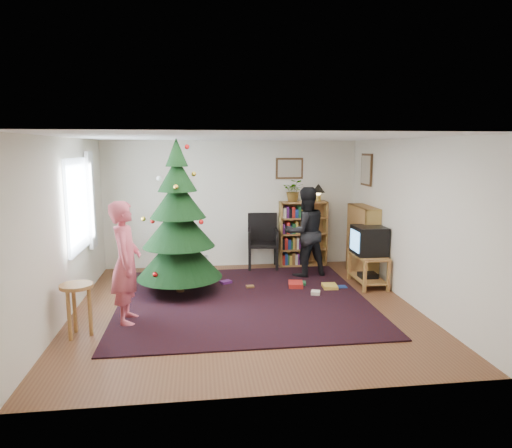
{
  "coord_description": "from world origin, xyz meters",
  "views": [
    {
      "loc": [
        -0.68,
        -6.5,
        2.35
      ],
      "look_at": [
        0.28,
        0.93,
        1.1
      ],
      "focal_mm": 32.0,
      "sensor_mm": 36.0,
      "label": 1
    }
  ],
  "objects": [
    {
      "name": "window_pane",
      "position": [
        -2.47,
        0.6,
        1.5
      ],
      "size": [
        0.04,
        1.2,
        1.4
      ],
      "primitive_type": "cube",
      "color": "silver",
      "rests_on": "wall_left"
    },
    {
      "name": "wall_right",
      "position": [
        2.5,
        0.0,
        1.25
      ],
      "size": [
        0.02,
        5.0,
        2.5
      ],
      "primitive_type": "cube",
      "color": "silver",
      "rests_on": "floor"
    },
    {
      "name": "crt_tv",
      "position": [
        2.22,
        0.83,
        0.79
      ],
      "size": [
        0.51,
        0.56,
        0.48
      ],
      "color": "black",
      "rests_on": "tv_stand"
    },
    {
      "name": "christmas_tree",
      "position": [
        -0.99,
        0.82,
        1.05
      ],
      "size": [
        1.38,
        1.38,
        2.51
      ],
      "rotation": [
        0.0,
        0.0,
        -0.03
      ],
      "color": "#3F2816",
      "rests_on": "rug"
    },
    {
      "name": "floor_clutter",
      "position": [
        0.91,
        0.81,
        0.04
      ],
      "size": [
        2.13,
        0.99,
        0.08
      ],
      "color": "#A51E19",
      "rests_on": "rug"
    },
    {
      "name": "picture_right",
      "position": [
        2.48,
        1.75,
        1.95
      ],
      "size": [
        0.03,
        0.5,
        0.6
      ],
      "color": "#4C3319",
      "rests_on": "wall_right"
    },
    {
      "name": "curtain",
      "position": [
        -2.43,
        1.3,
        1.5
      ],
      "size": [
        0.06,
        0.35,
        1.6
      ],
      "primitive_type": "cube",
      "color": "silver",
      "rests_on": "wall_left"
    },
    {
      "name": "person_standing",
      "position": [
        -1.65,
        -0.39,
        0.83
      ],
      "size": [
        0.41,
        0.61,
        1.67
      ],
      "primitive_type": "imported",
      "rotation": [
        0.0,
        0.0,
        1.59
      ],
      "color": "#D65567",
      "rests_on": "rug"
    },
    {
      "name": "stool",
      "position": [
        -2.2,
        -0.79,
        0.52
      ],
      "size": [
        0.41,
        0.41,
        0.68
      ],
      "color": "#A7823B",
      "rests_on": "floor"
    },
    {
      "name": "bookshelf_right",
      "position": [
        2.34,
        1.45,
        0.66
      ],
      "size": [
        0.3,
        0.95,
        1.3
      ],
      "rotation": [
        0.0,
        0.0,
        1.57
      ],
      "color": "#A7823B",
      "rests_on": "floor"
    },
    {
      "name": "armchair",
      "position": [
        0.58,
        2.32,
        0.58
      ],
      "size": [
        0.64,
        0.64,
        1.07
      ],
      "rotation": [
        0.0,
        0.0,
        -0.11
      ],
      "color": "black",
      "rests_on": "rug"
    },
    {
      "name": "floor",
      "position": [
        0.0,
        0.0,
        0.0
      ],
      "size": [
        5.0,
        5.0,
        0.0
      ],
      "primitive_type": "plane",
      "color": "brown",
      "rests_on": "ground"
    },
    {
      "name": "rug",
      "position": [
        0.0,
        0.3,
        0.01
      ],
      "size": [
        3.8,
        3.6,
        0.02
      ],
      "primitive_type": "cube",
      "color": "black",
      "rests_on": "floor"
    },
    {
      "name": "potted_plant",
      "position": [
        1.22,
        2.34,
        1.52
      ],
      "size": [
        0.49,
        0.45,
        0.44
      ],
      "primitive_type": "imported",
      "rotation": [
        0.0,
        0.0,
        -0.33
      ],
      "color": "gray",
      "rests_on": "bookshelf_back"
    },
    {
      "name": "picture_back",
      "position": [
        1.15,
        2.48,
        1.95
      ],
      "size": [
        0.55,
        0.03,
        0.42
      ],
      "color": "#4C3319",
      "rests_on": "wall_back"
    },
    {
      "name": "wall_back",
      "position": [
        0.0,
        2.5,
        1.25
      ],
      "size": [
        5.0,
        0.02,
        2.5
      ],
      "primitive_type": "cube",
      "color": "silver",
      "rests_on": "floor"
    },
    {
      "name": "wall_left",
      "position": [
        -2.5,
        0.0,
        1.25
      ],
      "size": [
        0.02,
        5.0,
        2.5
      ],
      "primitive_type": "cube",
      "color": "silver",
      "rests_on": "floor"
    },
    {
      "name": "table_lamp",
      "position": [
        1.72,
        2.34,
        1.54
      ],
      "size": [
        0.26,
        0.26,
        0.35
      ],
      "color": "#A57F33",
      "rests_on": "bookshelf_back"
    },
    {
      "name": "tv_stand",
      "position": [
        2.22,
        0.83,
        0.32
      ],
      "size": [
        0.47,
        0.84,
        0.55
      ],
      "color": "#A7823B",
      "rests_on": "floor"
    },
    {
      "name": "person_by_chair",
      "position": [
        1.27,
        1.55,
        0.83
      ],
      "size": [
        0.93,
        0.79,
        1.66
      ],
      "primitive_type": "imported",
      "rotation": [
        0.0,
        0.0,
        3.37
      ],
      "color": "black",
      "rests_on": "rug"
    },
    {
      "name": "wall_front",
      "position": [
        0.0,
        -2.5,
        1.25
      ],
      "size": [
        5.0,
        0.02,
        2.5
      ],
      "primitive_type": "cube",
      "color": "silver",
      "rests_on": "floor"
    },
    {
      "name": "bookshelf_back",
      "position": [
        1.42,
        2.34,
        0.66
      ],
      "size": [
        0.95,
        0.3,
        1.3
      ],
      "color": "#A7823B",
      "rests_on": "floor"
    },
    {
      "name": "ceiling",
      "position": [
        0.0,
        0.0,
        2.5
      ],
      "size": [
        5.0,
        5.0,
        0.0
      ],
      "primitive_type": "plane",
      "rotation": [
        3.14,
        0.0,
        0.0
      ],
      "color": "white",
      "rests_on": "wall_back"
    }
  ]
}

